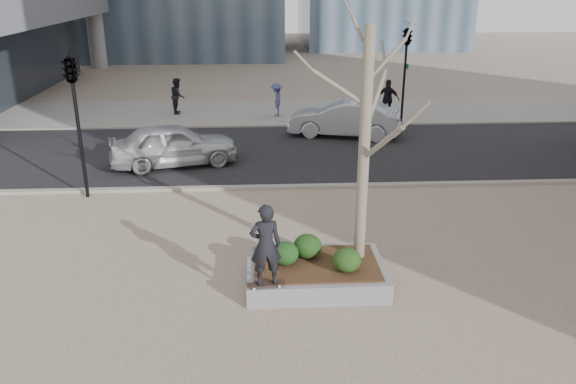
{
  "coord_description": "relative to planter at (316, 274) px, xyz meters",
  "views": [
    {
      "loc": [
        -0.19,
        -10.84,
        6.31
      ],
      "look_at": [
        0.5,
        2.0,
        1.4
      ],
      "focal_mm": 35.0,
      "sensor_mm": 36.0,
      "label": 1
    }
  ],
  "objects": [
    {
      "name": "car_silver",
      "position": [
        2.44,
        12.22,
        0.56
      ],
      "size": [
        4.92,
        2.75,
        1.54
      ],
      "primitive_type": "imported",
      "rotation": [
        0.0,
        0.0,
        4.46
      ],
      "color": "#A4A7AC",
      "rests_on": "street"
    },
    {
      "name": "skateboarder",
      "position": [
        -1.1,
        -0.88,
        1.16
      ],
      "size": [
        0.69,
        0.5,
        1.73
      ],
      "primitive_type": "imported",
      "rotation": [
        0.0,
        0.0,
        3.29
      ],
      "color": "black",
      "rests_on": "skateboard"
    },
    {
      "name": "ground",
      "position": [
        -1.0,
        0.0,
        -0.23
      ],
      "size": [
        120.0,
        120.0,
        0.0
      ],
      "primitive_type": "plane",
      "color": "tan",
      "rests_on": "ground"
    },
    {
      "name": "traffic_light_far",
      "position": [
        5.5,
        14.6,
        2.02
      ],
      "size": [
        0.6,
        2.48,
        4.5
      ],
      "primitive_type": null,
      "color": "black",
      "rests_on": "ground"
    },
    {
      "name": "sycamore_tree",
      "position": [
        1.0,
        0.3,
        3.56
      ],
      "size": [
        2.8,
        2.8,
        6.6
      ],
      "primitive_type": null,
      "color": "gray",
      "rests_on": "planter_mulch"
    },
    {
      "name": "shrub_left",
      "position": [
        -0.67,
        -0.0,
        0.52
      ],
      "size": [
        0.6,
        0.6,
        0.51
      ],
      "primitive_type": "ellipsoid",
      "color": "#123814",
      "rests_on": "planter_mulch"
    },
    {
      "name": "planter",
      "position": [
        0.0,
        0.0,
        0.0
      ],
      "size": [
        3.0,
        2.0,
        0.45
      ],
      "primitive_type": "cube",
      "color": "gray",
      "rests_on": "ground"
    },
    {
      "name": "pedestrian_a",
      "position": [
        -5.13,
        16.9,
        0.67
      ],
      "size": [
        0.71,
        0.89,
        1.74
      ],
      "primitive_type": "imported",
      "rotation": [
        0.0,
        0.0,
        1.63
      ],
      "color": "black",
      "rests_on": "far_sidewalk"
    },
    {
      "name": "police_car",
      "position": [
        -4.22,
        8.58,
        0.55
      ],
      "size": [
        4.76,
        2.87,
        1.52
      ],
      "primitive_type": "imported",
      "rotation": [
        0.0,
        0.0,
        1.83
      ],
      "color": "silver",
      "rests_on": "street"
    },
    {
      "name": "far_sidewalk",
      "position": [
        -1.0,
        17.0,
        -0.21
      ],
      "size": [
        60.0,
        6.0,
        0.02
      ],
      "primitive_type": "cube",
      "color": "gray",
      "rests_on": "ground"
    },
    {
      "name": "planter_mulch",
      "position": [
        0.0,
        0.0,
        0.25
      ],
      "size": [
        2.7,
        1.7,
        0.04
      ],
      "primitive_type": "cube",
      "color": "#382314",
      "rests_on": "planter"
    },
    {
      "name": "street",
      "position": [
        -1.0,
        10.0,
        -0.21
      ],
      "size": [
        60.0,
        8.0,
        0.02
      ],
      "primitive_type": "cube",
      "color": "black",
      "rests_on": "ground"
    },
    {
      "name": "pedestrian_b",
      "position": [
        -0.29,
        16.03,
        0.6
      ],
      "size": [
        0.6,
        1.04,
        1.59
      ],
      "primitive_type": "imported",
      "rotation": [
        0.0,
        0.0,
        4.7
      ],
      "color": "#424577",
      "rests_on": "far_sidewalk"
    },
    {
      "name": "pedestrian_c",
      "position": [
        4.97,
        15.28,
        0.72
      ],
      "size": [
        1.17,
        0.85,
        1.85
      ],
      "primitive_type": "imported",
      "rotation": [
        0.0,
        0.0,
        2.73
      ],
      "color": "black",
      "rests_on": "far_sidewalk"
    },
    {
      "name": "shrub_middle",
      "position": [
        -0.16,
        0.3,
        0.53
      ],
      "size": [
        0.63,
        0.63,
        0.54
      ],
      "primitive_type": "ellipsoid",
      "color": "#163C13",
      "rests_on": "planter_mulch"
    },
    {
      "name": "skateboard",
      "position": [
        -1.1,
        -0.88,
        0.26
      ],
      "size": [
        0.8,
        0.31,
        0.08
      ],
      "primitive_type": null,
      "rotation": [
        0.0,
        0.0,
        0.14
      ],
      "color": "black",
      "rests_on": "planter"
    },
    {
      "name": "shrub_right",
      "position": [
        0.62,
        -0.38,
        0.52
      ],
      "size": [
        0.61,
        0.61,
        0.52
      ],
      "primitive_type": "ellipsoid",
      "color": "black",
      "rests_on": "planter_mulch"
    },
    {
      "name": "traffic_light_near",
      "position": [
        -6.5,
        5.6,
        2.02
      ],
      "size": [
        0.6,
        2.48,
        4.5
      ],
      "primitive_type": null,
      "color": "black",
      "rests_on": "ground"
    }
  ]
}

